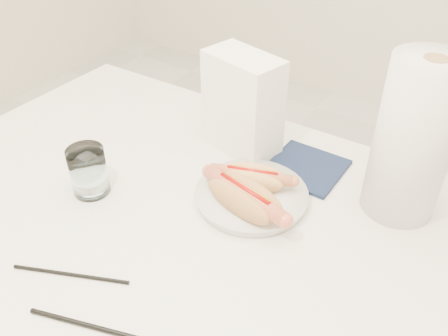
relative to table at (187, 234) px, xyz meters
The scene contains 10 objects.
table is the anchor object (origin of this frame).
plate 0.15m from the table, 47.22° to the left, with size 0.21×0.21×0.02m, color silver.
hotdog_left 0.17m from the table, 56.31° to the left, with size 0.16×0.10×0.04m.
hotdog_right 0.15m from the table, 27.39° to the left, with size 0.19×0.11×0.05m.
water_glass 0.23m from the table, 164.10° to the right, with size 0.07×0.07×0.10m, color white.
chopstick_near 0.25m from the table, 105.00° to the right, with size 0.01×0.01×0.20m, color black.
chopstick_far 0.29m from the table, 77.87° to the right, with size 0.01×0.01×0.24m, color black.
napkin_box 0.30m from the table, 96.02° to the left, with size 0.16×0.09×0.22m, color white.
navy_napkin 0.29m from the table, 61.58° to the left, with size 0.15×0.15×0.01m, color #121C39.
paper_towel_roll 0.45m from the table, 35.30° to the left, with size 0.13×0.13×0.30m, color silver.
Camera 1 is at (0.43, -0.53, 1.35)m, focal length 38.24 mm.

